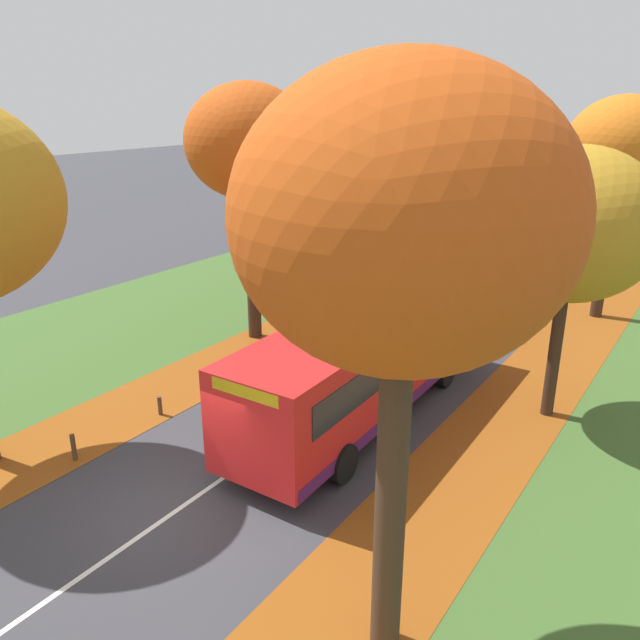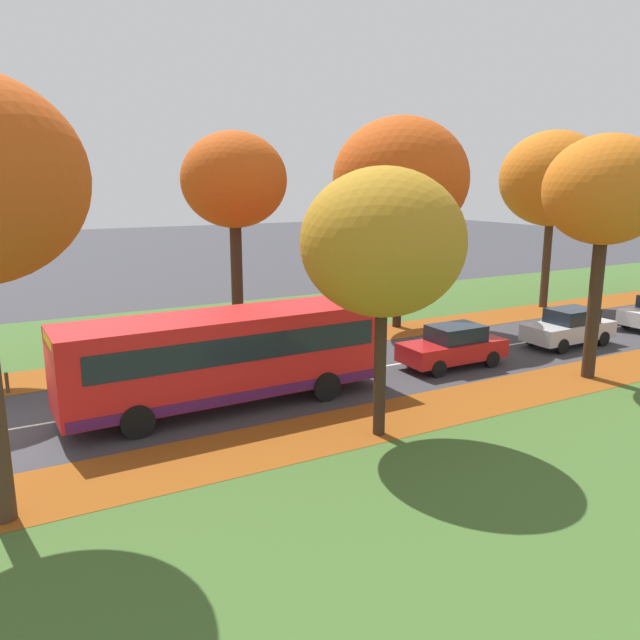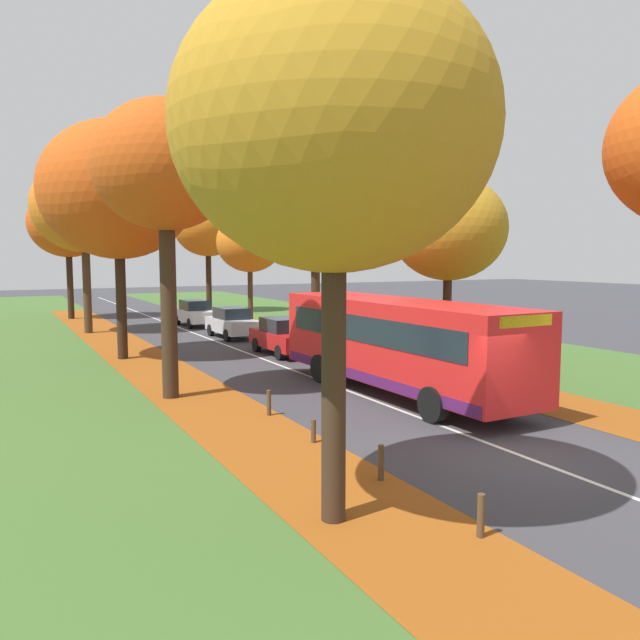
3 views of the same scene
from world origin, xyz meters
name	(u,v)px [view 3 (image 3 of 3)]	position (x,y,z in m)	size (l,w,h in m)	color
ground_plane	(517,454)	(0.00, 0.00, 0.00)	(160.00, 160.00, 0.00)	#38383D
grass_verge_left	(18,357)	(-9.20, 20.00, 0.00)	(12.00, 90.00, 0.01)	#3D6028
leaf_litter_left	(157,370)	(-4.60, 14.00, 0.01)	(2.80, 60.00, 0.00)	#8C4714
grass_verge_right	(375,333)	(9.20, 20.00, 0.00)	(12.00, 90.00, 0.01)	#3D6028
leaf_litter_right	(361,353)	(4.60, 14.00, 0.01)	(2.80, 60.00, 0.00)	#8C4714
road_centre_line	(221,343)	(0.00, 20.00, 0.00)	(0.12, 80.00, 0.01)	silver
tree_left_nearest	(334,126)	(-5.26, -1.13, 6.35)	(5.11, 5.11, 8.68)	#382619
tree_left_near	(165,168)	(-5.34, 9.07, 6.97)	(4.31, 4.31, 8.99)	#382619
tree_left_mid	(118,190)	(-5.26, 17.32, 7.08)	(6.36, 6.36, 9.96)	black
tree_left_far	(84,207)	(-5.29, 27.54, 7.11)	(5.71, 5.71, 9.70)	#422D1E
tree_left_distant	(68,223)	(-5.22, 36.69, 6.64)	(5.28, 5.28, 9.04)	black
tree_right_near	(449,229)	(5.40, 9.05, 5.39)	(4.41, 4.41, 7.40)	#382619
tree_right_mid	(315,211)	(4.71, 18.71, 6.64)	(4.18, 4.18, 8.59)	#382619
tree_right_far	(250,242)	(4.69, 27.82, 5.24)	(4.27, 4.27, 7.18)	#422D1E
tree_right_distant	(208,226)	(4.97, 37.30, 6.72)	(5.33, 5.33, 9.15)	black
bollard_nearest	(481,516)	(-3.56, -2.77, 0.35)	(0.12, 0.12, 0.70)	#4C3823
bollard_second	(381,463)	(-3.56, 0.03, 0.35)	(0.12, 0.12, 0.71)	#4C3823
bollard_third	(313,431)	(-3.59, 2.83, 0.28)	(0.12, 0.12, 0.56)	#4C3823
bollard_fourth	(269,403)	(-3.52, 5.63, 0.35)	(0.12, 0.12, 0.71)	#4C3823
bus	(398,341)	(1.13, 6.19, 1.70)	(2.81, 10.44, 2.98)	red
car_red_lead	(284,336)	(1.30, 15.24, 0.81)	(1.80, 4.21, 1.62)	#B21919
car_silver_following	(232,323)	(1.26, 21.77, 0.81)	(1.82, 4.22, 1.62)	#B7BABF
car_white_third_in_line	(196,313)	(1.17, 28.26, 0.81)	(1.86, 4.24, 1.62)	silver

